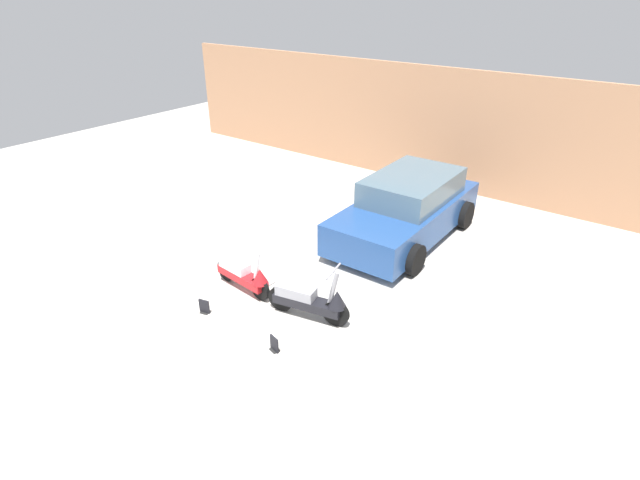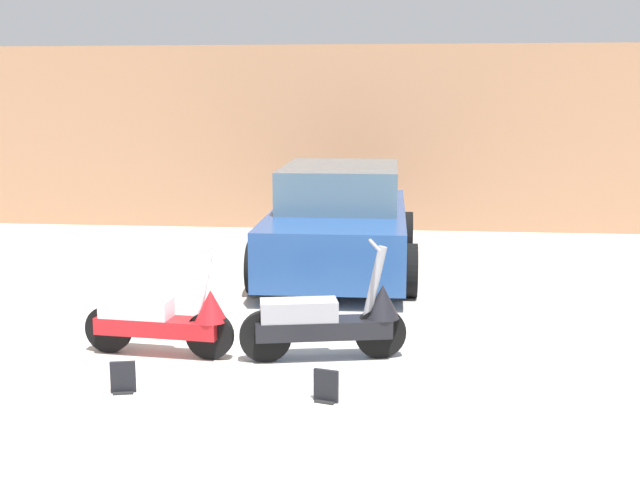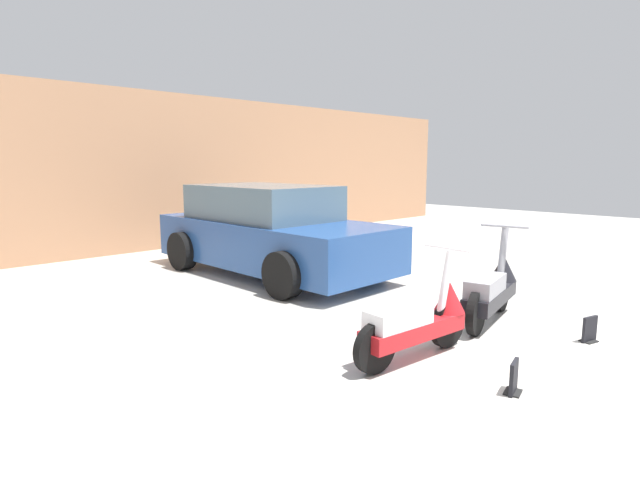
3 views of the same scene
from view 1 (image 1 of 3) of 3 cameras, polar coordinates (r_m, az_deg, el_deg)
name	(u,v)px [view 1 (image 1 of 3)]	position (r m, az deg, el deg)	size (l,w,h in m)	color
ground_plane	(251,332)	(8.44, -7.89, -10.43)	(28.00, 28.00, 0.00)	beige
wall_back	(459,132)	(14.01, 15.61, 11.82)	(19.60, 0.12, 3.20)	tan
scooter_front_left	(244,274)	(9.31, -8.64, -3.89)	(1.43, 0.51, 1.00)	black
scooter_front_right	(311,300)	(8.47, -1.00, -6.86)	(1.49, 0.63, 1.05)	black
car_rear_left	(407,209)	(11.21, 9.88, 3.54)	(2.06, 4.19, 1.42)	navy
placard_near_left_scooter	(204,307)	(8.97, -13.07, -7.49)	(0.20, 0.15, 0.26)	black
placard_near_right_scooter	(274,345)	(7.98, -5.24, -11.82)	(0.20, 0.16, 0.26)	black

